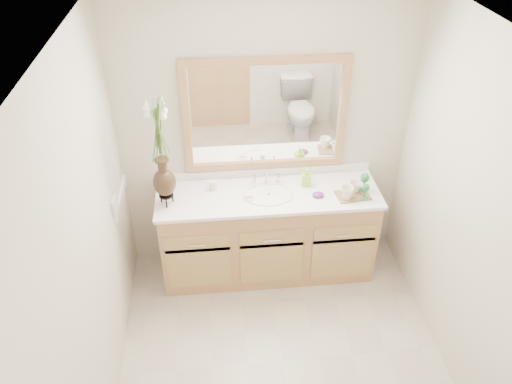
{
  "coord_description": "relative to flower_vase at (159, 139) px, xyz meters",
  "views": [
    {
      "loc": [
        -0.43,
        -2.3,
        3.2
      ],
      "look_at": [
        -0.14,
        0.65,
        1.11
      ],
      "focal_mm": 35.0,
      "sensor_mm": 36.0,
      "label": 1
    }
  ],
  "objects": [
    {
      "name": "counter",
      "position": [
        0.82,
        0.06,
        -0.6
      ],
      "size": [
        1.84,
        0.57,
        0.03
      ],
      "primitive_type": "cube",
      "color": "white",
      "rests_on": "vanity"
    },
    {
      "name": "floor",
      "position": [
        0.82,
        -0.95,
        -1.41
      ],
      "size": [
        2.6,
        2.6,
        0.0
      ],
      "primitive_type": "plane",
      "color": "#BBAD9F",
      "rests_on": "ground"
    },
    {
      "name": "purple_dish",
      "position": [
        1.22,
        -0.02,
        -0.57
      ],
      "size": [
        0.11,
        0.09,
        0.03
      ],
      "primitive_type": "ellipsoid",
      "rotation": [
        0.0,
        0.0,
        0.12
      ],
      "color": "#632672",
      "rests_on": "counter"
    },
    {
      "name": "vanity",
      "position": [
        0.82,
        0.06,
        -1.01
      ],
      "size": [
        1.8,
        0.55,
        0.8
      ],
      "color": "tan",
      "rests_on": "floor"
    },
    {
      "name": "tray",
      "position": [
        1.5,
        -0.04,
        -0.58
      ],
      "size": [
        0.28,
        0.21,
        0.01
      ],
      "primitive_type": "cube",
      "rotation": [
        0.0,
        0.0,
        0.11
      ],
      "color": "brown",
      "rests_on": "counter"
    },
    {
      "name": "sink",
      "position": [
        0.82,
        0.04,
        -0.64
      ],
      "size": [
        0.38,
        0.34,
        0.23
      ],
      "color": "white",
      "rests_on": "counter"
    },
    {
      "name": "goblet_front",
      "position": [
        1.58,
        -0.1,
        -0.48
      ],
      "size": [
        0.06,
        0.06,
        0.14
      ],
      "color": "#27763B",
      "rests_on": "tray"
    },
    {
      "name": "wall_right",
      "position": [
        2.02,
        -0.95,
        -0.21
      ],
      "size": [
        0.02,
        2.6,
        2.4
      ],
      "primitive_type": "cube",
      "color": "beige",
      "rests_on": "floor"
    },
    {
      "name": "soap_dish",
      "position": [
        0.65,
        0.01,
        -0.57
      ],
      "size": [
        0.09,
        0.09,
        0.03
      ],
      "color": "silver",
      "rests_on": "counter"
    },
    {
      "name": "goblet_back",
      "position": [
        1.6,
        0.01,
        -0.46
      ],
      "size": [
        0.07,
        0.07,
        0.16
      ],
      "color": "#27763B",
      "rests_on": "tray"
    },
    {
      "name": "mirror",
      "position": [
        0.82,
        0.32,
        -0.01
      ],
      "size": [
        1.32,
        0.04,
        0.97
      ],
      "color": "white",
      "rests_on": "wall_back"
    },
    {
      "name": "ceiling",
      "position": [
        0.82,
        -0.95,
        0.99
      ],
      "size": [
        2.4,
        2.6,
        0.02
      ],
      "primitive_type": "cube",
      "color": "white",
      "rests_on": "wall_back"
    },
    {
      "name": "soap_bottle",
      "position": [
        1.15,
        0.15,
        -0.51
      ],
      "size": [
        0.08,
        0.08,
        0.15
      ],
      "primitive_type": "imported",
      "rotation": [
        0.0,
        0.0,
        -0.15
      ],
      "color": "#9FE536",
      "rests_on": "counter"
    },
    {
      "name": "wall_left",
      "position": [
        -0.38,
        -0.95,
        -0.21
      ],
      "size": [
        0.02,
        2.6,
        2.4
      ],
      "primitive_type": "cube",
      "color": "beige",
      "rests_on": "floor"
    },
    {
      "name": "switch_plate",
      "position": [
        -0.37,
        -0.19,
        -0.43
      ],
      "size": [
        0.02,
        0.12,
        0.12
      ],
      "primitive_type": "cube",
      "color": "white",
      "rests_on": "wall_left"
    },
    {
      "name": "wall_back",
      "position": [
        0.82,
        0.35,
        -0.21
      ],
      "size": [
        2.4,
        0.02,
        2.4
      ],
      "primitive_type": "cube",
      "color": "beige",
      "rests_on": "floor"
    },
    {
      "name": "mug_right",
      "position": [
        1.52,
        -0.0,
        -0.52
      ],
      "size": [
        0.12,
        0.11,
        0.09
      ],
      "primitive_type": "imported",
      "rotation": [
        0.0,
        0.0,
        0.33
      ],
      "color": "silver",
      "rests_on": "tray"
    },
    {
      "name": "tumbler",
      "position": [
        0.37,
        0.16,
        -0.54
      ],
      "size": [
        0.06,
        0.06,
        0.08
      ],
      "primitive_type": "cylinder",
      "color": "silver",
      "rests_on": "counter"
    },
    {
      "name": "mug_left",
      "position": [
        1.44,
        -0.08,
        -0.52
      ],
      "size": [
        0.12,
        0.11,
        0.11
      ],
      "primitive_type": "imported",
      "rotation": [
        0.0,
        0.0,
        0.1
      ],
      "color": "silver",
      "rests_on": "tray"
    },
    {
      "name": "flower_vase",
      "position": [
        0.0,
        0.0,
        0.0
      ],
      "size": [
        0.21,
        0.21,
        0.86
      ],
      "rotation": [
        0.0,
        0.0,
        0.11
      ],
      "color": "black",
      "rests_on": "counter"
    }
  ]
}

